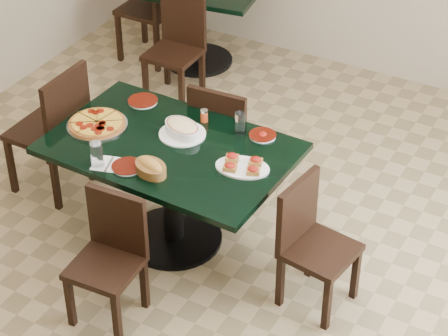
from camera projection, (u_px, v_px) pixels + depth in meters
The scene contains 20 objects.
floor at pixel (206, 249), 5.70m from camera, with size 5.50×5.50×0.00m, color #937E54.
main_table at pixel (171, 170), 5.45m from camera, with size 1.51×1.00×0.75m.
back_table at pixel (198, 7), 7.45m from camera, with size 1.20×0.95×0.75m.
chair_far at pixel (224, 135), 5.90m from camera, with size 0.44×0.44×0.89m.
chair_near at pixel (111, 251), 5.02m from camera, with size 0.40×0.40×0.80m.
chair_right at pixel (310, 238), 5.09m from camera, with size 0.44×0.44×0.83m.
chair_left at pixel (56, 125), 5.92m from camera, with size 0.45×0.45×0.97m.
back_chair_near at pixel (178, 42), 7.04m from camera, with size 0.41×0.41×0.85m.
back_chair_left at pixel (157, 2), 7.48m from camera, with size 0.45×0.45×0.97m.
pepperoni_pizza at pixel (97, 123), 5.52m from camera, with size 0.39×0.39×0.04m.
lasagna_casserole at pixel (182, 129), 5.42m from camera, with size 0.31×0.30×0.09m.
bread_basket at pixel (151, 167), 5.10m from camera, with size 0.26×0.21×0.09m.
bruschetta_platter at pixel (242, 165), 5.14m from camera, with size 0.37×0.29×0.05m.
side_plate_near at pixel (127, 167), 5.16m from camera, with size 0.19×0.19×0.02m.
side_plate_far_r at pixel (263, 135), 5.43m from camera, with size 0.17×0.17×0.03m.
side_plate_far_l at pixel (143, 101), 5.76m from camera, with size 0.20×0.20×0.02m.
napkin_setting at pixel (107, 164), 5.19m from camera, with size 0.20×0.20×0.01m.
water_glass_a at pixel (240, 123), 5.43m from camera, with size 0.07×0.07×0.14m, color silver.
water_glass_b at pixel (97, 155), 5.13m from camera, with size 0.08×0.08×0.16m, color silver.
pepper_shaker at pixel (204, 116), 5.55m from camera, with size 0.05×0.05×0.08m.
Camera 1 is at (2.20, -3.72, 3.76)m, focal length 70.00 mm.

